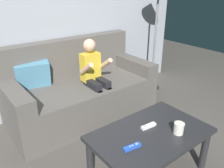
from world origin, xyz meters
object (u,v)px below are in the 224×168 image
Objects in this scene: person_seated_on_couch at (95,75)px; couch at (80,91)px; game_remote_white_near_edge at (148,126)px; game_remote_blue_center at (132,147)px; coffee_table at (150,139)px; coffee_mug at (179,128)px.

couch is at bearing 119.42° from person_seated_on_couch.
game_remote_blue_center is at bearing -158.35° from game_remote_white_near_edge.
coffee_table is (-0.16, -1.04, -0.19)m from person_seated_on_couch.
couch is at bearing 87.42° from coffee_table.
person_seated_on_couch is at bearing 81.33° from coffee_table.
person_seated_on_couch is 1.07m from coffee_table.
game_remote_white_near_edge is at bearing 122.75° from coffee_mug.
game_remote_white_near_edge is at bearing 21.65° from game_remote_blue_center.
person_seated_on_couch is at bearing 69.51° from game_remote_blue_center.
coffee_mug is (0.01, -1.18, -0.08)m from person_seated_on_couch.
coffee_mug is at bearing -85.26° from couch.
coffee_table is 8.07× the size of coffee_mug.
game_remote_blue_center is at bearing 167.97° from coffee_mug.
coffee_table is 0.27m from game_remote_blue_center.
coffee_mug is at bearing -89.53° from person_seated_on_couch.
game_remote_blue_center is (-0.29, -0.11, 0.00)m from game_remote_white_near_edge.
coffee_mug reaches higher than coffee_table.
game_remote_blue_center is (-0.30, -1.27, 0.12)m from couch.
coffee_mug is (0.17, -0.14, 0.11)m from coffee_table.
person_seated_on_couch reaches higher than coffee_table.
game_remote_white_near_edge is (0.04, 0.06, 0.08)m from coffee_table.
game_remote_white_near_edge is at bearing 58.94° from coffee_table.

